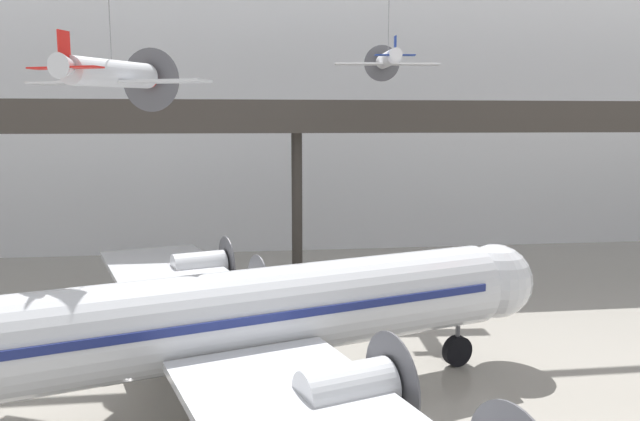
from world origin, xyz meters
TOP-DOWN VIEW (x-y plane):
  - hangar_back_wall at (0.00, 32.70)m, footprint 140.00×3.00m
  - mezzanine_walkway at (0.00, 22.08)m, footprint 110.00×3.20m
  - airliner_silver_main at (-4.99, 3.54)m, footprint 28.06×32.66m
  - suspended_plane_white_twin at (5.02, 19.05)m, footprint 6.27×5.10m
  - suspended_plane_silver_racer at (-8.77, 9.35)m, footprint 7.88×6.84m

SIDE VIEW (x-z plane):
  - airliner_silver_main at x=-4.99m, z-range -1.39..8.22m
  - mezzanine_walkway at x=0.00m, z-range 4.04..15.55m
  - suspended_plane_silver_racer at x=-8.77m, z-range 6.92..17.38m
  - hangar_back_wall at x=0.00m, z-range 0.00..24.75m
  - suspended_plane_white_twin at x=5.02m, z-range 9.54..18.07m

